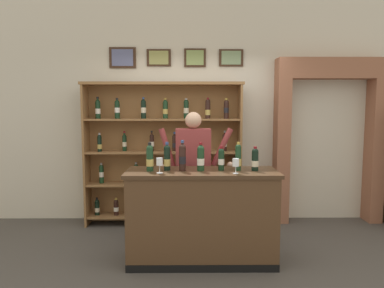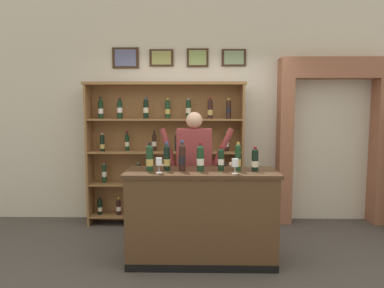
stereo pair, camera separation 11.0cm
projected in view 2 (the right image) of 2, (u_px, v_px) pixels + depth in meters
ground_plane at (200, 262)px, 4.10m from camera, size 14.00×14.00×0.02m
back_wall at (200, 104)px, 5.56m from camera, size 12.00×0.19×3.52m
wine_shelf at (166, 150)px, 5.32m from camera, size 2.28×0.34×2.06m
archway_doorway at (330, 131)px, 5.43m from camera, size 1.58×0.45×2.42m
tasting_counter at (201, 216)px, 4.05m from camera, size 1.66×0.61×1.03m
shopkeeper at (194, 163)px, 4.52m from camera, size 0.93×0.22×1.66m
tasting_bottle_bianco at (150, 158)px, 3.97m from camera, size 0.08×0.08×0.31m
tasting_bottle_vin_santo at (167, 157)px, 4.01m from camera, size 0.07×0.07×0.31m
tasting_bottle_rosso at (182, 157)px, 3.97m from camera, size 0.08×0.08×0.33m
tasting_bottle_chianti at (201, 158)px, 3.97m from camera, size 0.08×0.08×0.31m
tasting_bottle_grappa at (221, 159)px, 3.99m from camera, size 0.07×0.07×0.27m
tasting_bottle_prosecco at (238, 157)px, 3.98m from camera, size 0.07×0.07×0.31m
tasting_bottle_super_tuscan at (255, 159)px, 3.96m from camera, size 0.07×0.07×0.27m
wine_glass_left at (235, 164)px, 3.79m from camera, size 0.07×0.07×0.16m
wine_glass_right at (159, 163)px, 3.84m from camera, size 0.07×0.07×0.16m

